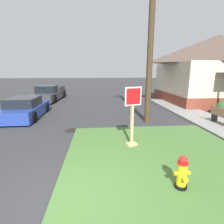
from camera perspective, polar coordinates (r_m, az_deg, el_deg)
The scene contains 11 objects.
ground_plane at distance 4.25m, azimuth -13.65°, elevation -27.05°, with size 160.00×160.00×0.00m, color #333335.
grass_corner_patch at distance 6.16m, azimuth 14.53°, elevation -13.14°, with size 5.99×5.63×0.08m, color #477033.
sidewalk_strip at distance 11.10m, azimuth 28.95°, elevation -2.45°, with size 2.20×14.65×0.12m, color gray.
fire_hydrant at distance 4.49m, azimuth 22.10°, elevation -18.22°, with size 0.38×0.34×0.80m.
stop_sign at distance 6.21m, azimuth 6.66°, elevation -2.27°, with size 0.62×0.38×2.14m.
manhole_cover at distance 8.46m, azimuth -12.86°, elevation -5.94°, with size 0.70×0.70×0.02m, color black.
parked_sedan_blue at distance 11.76m, azimuth -26.66°, elevation 1.01°, with size 2.02×4.39×1.25m.
pickup_truck_charcoal at distance 18.01m, azimuth -19.92°, elevation 5.59°, with size 2.29×5.67×1.48m.
street_bench at distance 10.27m, azimuth 32.77°, elevation -1.04°, with size 0.50×1.45×0.85m.
utility_pole at distance 9.69m, azimuth 12.79°, elevation 24.86°, with size 1.84×0.31×9.11m.
corner_house at distance 18.25m, azimuth 30.92°, elevation 12.15°, with size 8.92×8.56×5.84m.
Camera 1 is at (0.62, -3.21, 2.72)m, focal length 27.73 mm.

